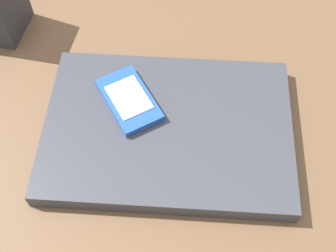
# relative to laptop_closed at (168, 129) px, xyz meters

# --- Properties ---
(desk_surface) EXTENTS (1.20, 0.80, 0.03)m
(desk_surface) POSITION_rel_laptop_closed_xyz_m (0.05, 0.02, -0.03)
(desk_surface) COLOR brown
(desk_surface) RESTS_ON ground
(laptop_closed) EXTENTS (0.34, 0.25, 0.02)m
(laptop_closed) POSITION_rel_laptop_closed_xyz_m (0.00, 0.00, 0.00)
(laptop_closed) COLOR #33353D
(laptop_closed) RESTS_ON desk_surface
(cell_phone_on_laptop) EXTENTS (0.10, 0.11, 0.01)m
(cell_phone_on_laptop) POSITION_rel_laptop_closed_xyz_m (-0.05, 0.04, 0.02)
(cell_phone_on_laptop) COLOR #1E479E
(cell_phone_on_laptop) RESTS_ON laptop_closed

